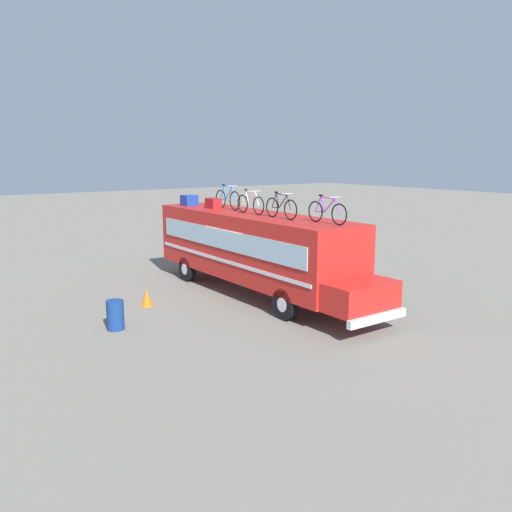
# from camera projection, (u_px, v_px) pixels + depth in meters

# --- Properties ---
(ground_plane) EXTENTS (120.00, 120.00, 0.00)m
(ground_plane) POSITION_uv_depth(u_px,v_px,m) (251.00, 292.00, 19.86)
(ground_plane) COLOR slate
(bus) EXTENTS (11.25, 2.45, 3.00)m
(bus) POSITION_uv_depth(u_px,v_px,m) (254.00, 247.00, 19.36)
(bus) COLOR red
(bus) RESTS_ON ground
(luggage_bag_1) EXTENTS (0.63, 0.55, 0.43)m
(luggage_bag_1) POSITION_uv_depth(u_px,v_px,m) (189.00, 200.00, 22.32)
(luggage_bag_1) COLOR #193899
(luggage_bag_1) RESTS_ON bus
(luggage_bag_2) EXTENTS (0.70, 0.36, 0.33)m
(luggage_bag_2) POSITION_uv_depth(u_px,v_px,m) (213.00, 202.00, 22.03)
(luggage_bag_2) COLOR black
(luggage_bag_2) RESTS_ON bus
(luggage_bag_3) EXTENTS (0.65, 0.41, 0.39)m
(luggage_bag_3) POSITION_uv_depth(u_px,v_px,m) (213.00, 203.00, 21.12)
(luggage_bag_3) COLOR maroon
(luggage_bag_3) RESTS_ON bus
(rooftop_bicycle_1) EXTENTS (1.77, 0.44, 0.98)m
(rooftop_bicycle_1) POSITION_uv_depth(u_px,v_px,m) (228.00, 199.00, 20.70)
(rooftop_bicycle_1) COLOR black
(rooftop_bicycle_1) RESTS_ON bus
(rooftop_bicycle_2) EXTENTS (1.67, 0.44, 0.88)m
(rooftop_bicycle_2) POSITION_uv_depth(u_px,v_px,m) (250.00, 204.00, 18.99)
(rooftop_bicycle_2) COLOR black
(rooftop_bicycle_2) RESTS_ON bus
(rooftop_bicycle_3) EXTENTS (1.67, 0.44, 0.89)m
(rooftop_bicycle_3) POSITION_uv_depth(u_px,v_px,m) (281.00, 207.00, 17.56)
(rooftop_bicycle_3) COLOR black
(rooftop_bicycle_3) RESTS_ON bus
(rooftop_bicycle_4) EXTENTS (1.73, 0.44, 0.89)m
(rooftop_bicycle_4) POSITION_uv_depth(u_px,v_px,m) (327.00, 212.00, 16.24)
(rooftop_bicycle_4) COLOR black
(rooftop_bicycle_4) RESTS_ON bus
(trash_bin) EXTENTS (0.51, 0.51, 0.88)m
(trash_bin) POSITION_uv_depth(u_px,v_px,m) (115.00, 315.00, 15.55)
(trash_bin) COLOR navy
(trash_bin) RESTS_ON ground
(traffic_cone) EXTENTS (0.37, 0.37, 0.59)m
(traffic_cone) POSITION_uv_depth(u_px,v_px,m) (147.00, 298.00, 18.02)
(traffic_cone) COLOR orange
(traffic_cone) RESTS_ON ground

